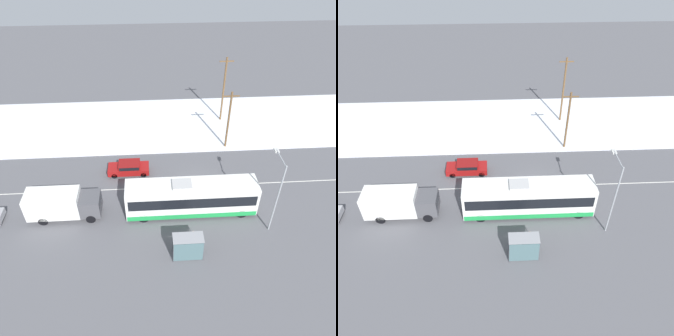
{
  "view_description": "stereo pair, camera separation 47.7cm",
  "coord_description": "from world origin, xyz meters",
  "views": [
    {
      "loc": [
        -4.64,
        -25.53,
        23.54
      ],
      "look_at": [
        -2.9,
        1.5,
        1.4
      ],
      "focal_mm": 35.0,
      "sensor_mm": 36.0,
      "label": 1
    },
    {
      "loc": [
        -4.17,
        -25.55,
        23.54
      ],
      "look_at": [
        -2.9,
        1.5,
        1.4
      ],
      "focal_mm": 35.0,
      "sensor_mm": 36.0,
      "label": 2
    }
  ],
  "objects": [
    {
      "name": "utility_pole_roadside",
      "position": [
        4.5,
        6.9,
        3.86
      ],
      "size": [
        1.8,
        0.24,
        7.36
      ],
      "color": "brown",
      "rests_on": "ground_plane"
    },
    {
      "name": "box_truck",
      "position": [
        -13.16,
        -3.38,
        1.61
      ],
      "size": [
        6.83,
        2.3,
        2.9
      ],
      "color": "silver",
      "rests_on": "ground_plane"
    },
    {
      "name": "streetlamp",
      "position": [
        5.9,
        -5.77,
        4.75
      ],
      "size": [
        0.36,
        2.74,
        7.5
      ],
      "color": "#9EA3A8",
      "rests_on": "ground_plane"
    },
    {
      "name": "city_bus",
      "position": [
        -1.02,
        -3.5,
        1.76
      ],
      "size": [
        12.33,
        2.57,
        3.61
      ],
      "color": "white",
      "rests_on": "ground_plane"
    },
    {
      "name": "sedan_car",
      "position": [
        -7.15,
        2.65,
        0.77
      ],
      "size": [
        4.48,
        1.8,
        1.4
      ],
      "rotation": [
        0.0,
        0.0,
        3.14
      ],
      "color": "maroon",
      "rests_on": "ground_plane"
    },
    {
      "name": "utility_pole_snowlot",
      "position": [
        5.09,
        13.27,
        4.59
      ],
      "size": [
        1.8,
        0.24,
        8.81
      ],
      "color": "brown",
      "rests_on": "ground_plane"
    },
    {
      "name": "ground_plane",
      "position": [
        0.0,
        0.0,
        0.0
      ],
      "size": [
        120.0,
        120.0,
        0.0
      ],
      "primitive_type": "plane",
      "color": "#56565B"
    },
    {
      "name": "snow_lot",
      "position": [
        0.0,
        12.75,
        0.06
      ],
      "size": [
        80.0,
        13.49,
        0.12
      ],
      "color": "silver",
      "rests_on": "ground_plane"
    },
    {
      "name": "lane_marking_center",
      "position": [
        0.0,
        0.0,
        0.0
      ],
      "size": [
        60.0,
        0.12,
        0.0
      ],
      "color": "silver",
      "rests_on": "ground_plane"
    },
    {
      "name": "bus_shelter",
      "position": [
        -1.91,
        -8.98,
        1.67
      ],
      "size": [
        2.55,
        1.2,
        2.4
      ],
      "color": "gray",
      "rests_on": "ground_plane"
    },
    {
      "name": "pedestrian_at_stop",
      "position": [
        -1.3,
        -7.57,
        1.06
      ],
      "size": [
        0.62,
        0.28,
        1.73
      ],
      "color": "#23232D",
      "rests_on": "ground_plane"
    }
  ]
}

